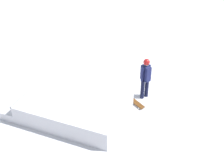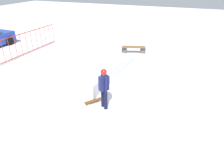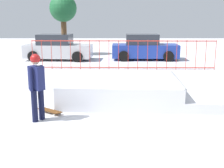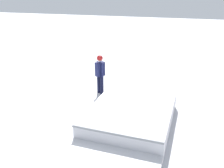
# 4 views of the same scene
# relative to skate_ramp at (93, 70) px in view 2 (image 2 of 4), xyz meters

# --- Properties ---
(ground_plane) EXTENTS (60.00, 60.00, 0.00)m
(ground_plane) POSITION_rel_skate_ramp_xyz_m (-0.15, -1.17, -0.32)
(ground_plane) COLOR silver
(skate_ramp) EXTENTS (5.53, 2.89, 0.74)m
(skate_ramp) POSITION_rel_skate_ramp_xyz_m (0.00, 0.00, 0.00)
(skate_ramp) COLOR silver
(skate_ramp) RESTS_ON ground
(skater) EXTENTS (0.44, 0.40, 1.73)m
(skater) POSITION_rel_skate_ramp_xyz_m (-2.62, -1.81, 0.69)
(skater) COLOR black
(skater) RESTS_ON ground
(skateboard) EXTENTS (0.76, 0.63, 0.09)m
(skateboard) POSITION_rel_skate_ramp_xyz_m (-2.46, -1.23, -0.24)
(skateboard) COLOR #593314
(skateboard) RESTS_ON ground
(perimeter_fence) EXTENTS (9.32, 0.25, 1.50)m
(perimeter_fence) POSITION_rel_skate_ramp_xyz_m (-0.15, 5.82, 0.45)
(perimeter_fence) COLOR #B22D23
(perimeter_fence) RESTS_ON ground
(park_bench) EXTENTS (0.88, 1.64, 0.48)m
(park_bench) POSITION_rel_skate_ramp_xyz_m (4.34, -1.03, 0.04)
(park_bench) COLOR brown
(park_bench) RESTS_ON ground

